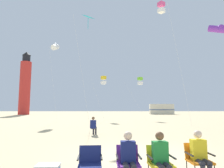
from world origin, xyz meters
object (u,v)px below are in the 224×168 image
object	(u,v)px
kite_box_gold	(104,80)
lighthouse_distant	(25,85)
camp_chair_navy	(90,161)
kite_tube_white	(55,47)
camp_chair_yellow	(159,160)
kite_box_lime	(140,81)
spectator_purple_chair	(129,156)
kite_box_rainbow	(161,8)
camp_chair_purple	(128,160)
camp_chair_orange	(198,157)
rv_van_cream	(161,109)
kite_diamond_cyan	(88,21)
kite_flyer_standing	(94,125)
spectator_yellow_chair	(161,157)
spectator_orange_chair	(200,154)
kite_tube_violet	(221,29)

from	to	relation	value
kite_box_gold	lighthouse_distant	xyz separation A→B (m)	(-21.22, 25.15, 2.21)
camp_chair_navy	kite_tube_white	xyz separation A→B (m)	(-6.51, 21.20, 9.29)
camp_chair_yellow	kite_box_lime	world-z (taller)	kite_box_lime
spectator_purple_chair	kite_box_rainbow	size ratio (longest dim) A/B	0.09
lighthouse_distant	camp_chair_yellow	bearing A→B (deg)	-64.65
kite_box_lime	lighthouse_distant	xyz separation A→B (m)	(-26.76, 23.00, 2.02)
camp_chair_purple	camp_chair_yellow	world-z (taller)	same
camp_chair_orange	rv_van_cream	world-z (taller)	rv_van_cream
camp_chair_purple	lighthouse_distant	bearing A→B (deg)	113.92
kite_diamond_cyan	rv_van_cream	size ratio (longest dim) A/B	1.57
kite_box_rainbow	kite_box_gold	bearing A→B (deg)	127.55
kite_box_rainbow	camp_chair_purple	bearing A→B (deg)	-109.12
kite_flyer_standing	kite_tube_white	size ratio (longest dim) A/B	0.11
camp_chair_purple	kite_diamond_cyan	xyz separation A→B (m)	(-2.31, 12.93, 9.21)
spectator_yellow_chair	camp_chair_navy	bearing A→B (deg)	171.99
camp_chair_orange	rv_van_cream	bearing A→B (deg)	74.21
kite_flyer_standing	kite_tube_white	bearing A→B (deg)	-52.25
spectator_orange_chair	kite_diamond_cyan	world-z (taller)	kite_diamond_cyan
camp_chair_orange	kite_flyer_standing	world-z (taller)	kite_flyer_standing
camp_chair_navy	lighthouse_distant	xyz separation A→B (m)	(-21.32, 48.42, 7.34)
camp_chair_purple	kite_box_lime	distance (m)	26.31
kite_box_lime	spectator_purple_chair	bearing A→B (deg)	-100.13
camp_chair_navy	kite_box_lime	distance (m)	26.53
kite_flyer_standing	kite_diamond_cyan	size ratio (longest dim) A/B	0.11
kite_flyer_standing	lighthouse_distant	size ratio (longest dim) A/B	0.07
kite_flyer_standing	kite_tube_violet	xyz separation A→B (m)	(12.67, 6.60, 9.23)
spectator_purple_chair	lighthouse_distant	xyz separation A→B (m)	(-22.20, 48.50, 7.22)
spectator_purple_chair	kite_tube_white	bearing A→B (deg)	108.42
kite_box_rainbow	spectator_purple_chair	bearing A→B (deg)	-108.95
kite_box_rainbow	kite_box_gold	world-z (taller)	kite_box_rainbow
camp_chair_orange	kite_box_gold	distance (m)	23.72
spectator_orange_chair	rv_van_cream	bearing A→B (deg)	74.25
camp_chair_orange	spectator_orange_chair	world-z (taller)	spectator_orange_chair
kite_tube_violet	kite_box_gold	distance (m)	15.48
camp_chair_orange	kite_box_rainbow	distance (m)	19.30
kite_diamond_cyan	kite_box_gold	xyz separation A→B (m)	(1.32, 10.29, -4.09)
lighthouse_distant	kite_flyer_standing	bearing A→B (deg)	-62.54
kite_flyer_standing	kite_tube_violet	bearing A→B (deg)	-139.83
spectator_orange_chair	kite_box_rainbow	size ratio (longest dim) A/B	0.09
kite_diamond_cyan	kite_tube_white	bearing A→B (deg)	121.76
camp_chair_purple	kite_flyer_standing	xyz separation A→B (m)	(-1.35, 8.24, 0.11)
camp_chair_purple	kite_flyer_standing	size ratio (longest dim) A/B	0.71
kite_diamond_cyan	kite_box_lime	bearing A→B (deg)	61.10
spectator_yellow_chair	kite_box_rainbow	distance (m)	19.75
camp_chair_navy	kite_tube_white	bearing A→B (deg)	103.77
kite_box_rainbow	lighthouse_distant	size ratio (longest dim) A/B	0.77
camp_chair_purple	kite_tube_white	bearing A→B (deg)	108.54
kite_box_rainbow	kite_box_lime	distance (m)	12.13
kite_diamond_cyan	lighthouse_distant	size ratio (longest dim) A/B	0.62
camp_chair_navy	spectator_yellow_chair	xyz separation A→B (m)	(1.62, -0.12, 0.11)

